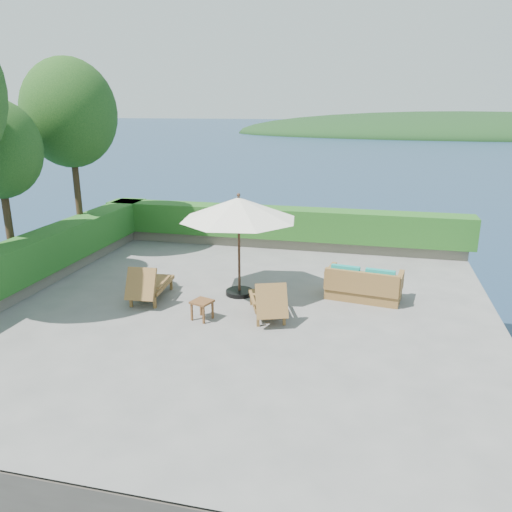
% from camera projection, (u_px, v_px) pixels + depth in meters
% --- Properties ---
extents(ground, '(12.00, 12.00, 0.00)m').
position_uv_depth(ground, '(236.00, 309.00, 11.84)').
color(ground, gray).
rests_on(ground, ground).
extents(foundation, '(12.00, 12.00, 3.00)m').
position_uv_depth(foundation, '(237.00, 367.00, 12.29)').
color(foundation, '#4D463D').
rests_on(foundation, ocean).
extents(ocean, '(600.00, 600.00, 0.00)m').
position_uv_depth(ocean, '(237.00, 418.00, 12.71)').
color(ocean, '#142440').
rests_on(ocean, ground).
extents(offshore_island, '(126.00, 57.60, 12.60)m').
position_uv_depth(offshore_island, '(459.00, 135.00, 137.64)').
color(offshore_island, black).
rests_on(offshore_island, ocean).
extents(planter_wall_far, '(12.00, 0.60, 0.36)m').
position_uv_depth(planter_wall_far, '(280.00, 242.00, 17.01)').
color(planter_wall_far, slate).
rests_on(planter_wall_far, ground).
extents(planter_wall_left, '(0.60, 12.00, 0.36)m').
position_uv_depth(planter_wall_left, '(30.00, 283.00, 13.03)').
color(planter_wall_left, slate).
rests_on(planter_wall_left, ground).
extents(hedge_far, '(12.40, 0.90, 1.00)m').
position_uv_depth(hedge_far, '(280.00, 223.00, 16.82)').
color(hedge_far, '#1A4513').
rests_on(hedge_far, planter_wall_far).
extents(hedge_left, '(0.90, 12.40, 1.00)m').
position_uv_depth(hedge_left, '(26.00, 259.00, 12.83)').
color(hedge_left, '#1A4513').
rests_on(hedge_left, planter_wall_left).
extents(tree_far, '(2.80, 2.80, 6.03)m').
position_uv_depth(tree_far, '(69.00, 114.00, 14.88)').
color(tree_far, '#3B2716').
rests_on(tree_far, ground).
extents(patio_umbrella, '(3.55, 3.55, 2.61)m').
position_uv_depth(patio_umbrella, '(239.00, 210.00, 12.12)').
color(patio_umbrella, black).
rests_on(patio_umbrella, ground).
extents(lounge_left, '(0.86, 1.76, 0.98)m').
position_uv_depth(lounge_left, '(149.00, 285.00, 12.26)').
color(lounge_left, brown).
rests_on(lounge_left, ground).
extents(lounge_right, '(1.22, 1.80, 0.96)m').
position_uv_depth(lounge_right, '(268.00, 301.00, 11.27)').
color(lounge_right, brown).
rests_on(lounge_right, ground).
extents(side_table, '(0.54, 0.54, 0.45)m').
position_uv_depth(side_table, '(202.00, 304.00, 11.15)').
color(side_table, brown).
rests_on(side_table, ground).
extents(wicker_loveseat, '(1.94, 1.19, 0.89)m').
position_uv_depth(wicker_loveseat, '(363.00, 286.00, 12.36)').
color(wicker_loveseat, brown).
rests_on(wicker_loveseat, ground).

